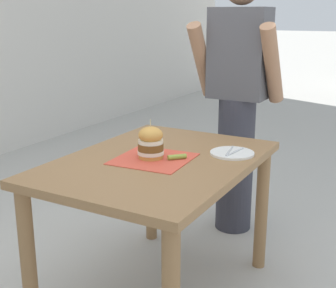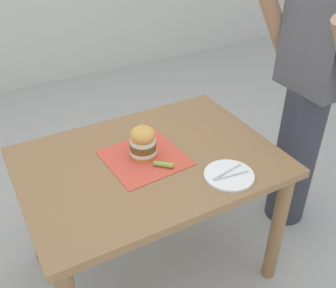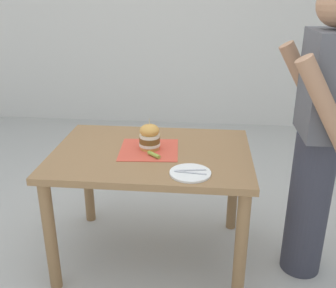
{
  "view_description": "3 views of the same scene",
  "coord_description": "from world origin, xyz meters",
  "px_view_note": "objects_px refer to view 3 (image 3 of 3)",
  "views": [
    {
      "loc": [
        1.1,
        -1.86,
        1.42
      ],
      "look_at": [
        0.0,
        0.1,
        0.79
      ],
      "focal_mm": 50.0,
      "sensor_mm": 36.0,
      "label": 1
    },
    {
      "loc": [
        1.33,
        -0.64,
        1.82
      ],
      "look_at": [
        0.0,
        0.1,
        0.79
      ],
      "focal_mm": 42.0,
      "sensor_mm": 36.0,
      "label": 2
    },
    {
      "loc": [
        2.14,
        0.31,
        1.66
      ],
      "look_at": [
        0.0,
        0.1,
        0.79
      ],
      "focal_mm": 42.0,
      "sensor_mm": 36.0,
      "label": 3
    }
  ],
  "objects_px": {
    "pickle_spear": "(154,155)",
    "side_plate_with_forks": "(190,173)",
    "patio_table": "(152,168)",
    "diner_across_table": "(318,137)",
    "sandwich": "(150,137)"
  },
  "relations": [
    {
      "from": "sandwich",
      "to": "pickle_spear",
      "type": "relative_size",
      "value": 2.09
    },
    {
      "from": "sandwich",
      "to": "pickle_spear",
      "type": "xyz_separation_m",
      "value": [
        0.12,
        0.04,
        -0.06
      ]
    },
    {
      "from": "diner_across_table",
      "to": "patio_table",
      "type": "bearing_deg",
      "value": -92.45
    },
    {
      "from": "pickle_spear",
      "to": "diner_across_table",
      "type": "relative_size",
      "value": 0.05
    },
    {
      "from": "patio_table",
      "to": "diner_across_table",
      "type": "relative_size",
      "value": 0.7
    },
    {
      "from": "patio_table",
      "to": "sandwich",
      "type": "height_order",
      "value": "sandwich"
    },
    {
      "from": "pickle_spear",
      "to": "diner_across_table",
      "type": "height_order",
      "value": "diner_across_table"
    },
    {
      "from": "sandwich",
      "to": "patio_table",
      "type": "bearing_deg",
      "value": 24.37
    },
    {
      "from": "pickle_spear",
      "to": "patio_table",
      "type": "bearing_deg",
      "value": -162.95
    },
    {
      "from": "sandwich",
      "to": "pickle_spear",
      "type": "distance_m",
      "value": 0.14
    },
    {
      "from": "pickle_spear",
      "to": "side_plate_with_forks",
      "type": "relative_size",
      "value": 0.41
    },
    {
      "from": "diner_across_table",
      "to": "sandwich",
      "type": "bearing_deg",
      "value": -94.28
    },
    {
      "from": "patio_table",
      "to": "pickle_spear",
      "type": "height_order",
      "value": "pickle_spear"
    },
    {
      "from": "patio_table",
      "to": "sandwich",
      "type": "xyz_separation_m",
      "value": [
        -0.03,
        -0.01,
        0.2
      ]
    },
    {
      "from": "pickle_spear",
      "to": "side_plate_with_forks",
      "type": "xyz_separation_m",
      "value": [
        0.2,
        0.22,
        -0.01
      ]
    }
  ]
}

